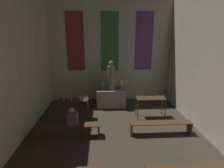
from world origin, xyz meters
The scene contains 10 objects.
wall_back centered at (0.00, 12.00, 2.64)m, with size 6.54×0.16×5.21m.
altar centered at (0.00, 10.97, 0.44)m, with size 1.41×0.76×0.88m.
statue centered at (0.00, 10.97, 1.53)m, with size 0.35×0.35×1.40m.
flower_vase_left centered at (-0.46, 10.97, 1.15)m, with size 0.28×0.28×0.47m.
flower_vase_right centered at (0.46, 10.97, 1.15)m, with size 0.28×0.28×0.47m.
candle_rack_left centered at (-1.63, 9.68, 0.75)m, with size 1.24×0.47×1.06m.
candle_rack_right centered at (1.64, 9.67, 0.75)m, with size 1.24×0.47×1.06m.
pew_back_left centered at (-1.65, 8.30, 0.33)m, with size 2.21×0.36×0.45m.
pew_back_right centered at (1.65, 8.30, 0.33)m, with size 2.21×0.36×0.45m.
person_seated centered at (-1.47, 8.30, 0.72)m, with size 0.36×0.24×0.63m.
Camera 1 is at (-0.42, 2.76, 3.44)m, focal length 28.00 mm.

